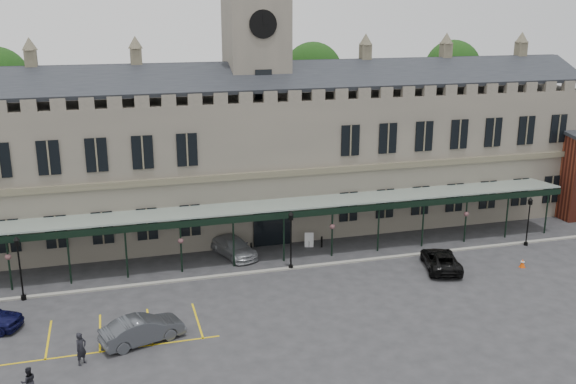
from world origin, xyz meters
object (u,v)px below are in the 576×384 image
object	(u,v)px
person_a	(81,349)
person_b	(29,381)
traffic_cone	(522,263)
car_van	(441,260)
car_left_b	(143,329)
clock_tower	(257,82)
lamp_post_mid	(291,235)
station_building	(258,157)
car_taxi	(233,247)
sign_board	(309,240)
lamp_post_left	(19,262)
lamp_post_right	(529,217)

from	to	relation	value
person_a	person_b	bearing A→B (deg)	179.63
traffic_cone	car_van	world-z (taller)	car_van
car_left_b	person_a	xyz separation A→B (m)	(-3.44, -1.63, 0.15)
clock_tower	lamp_post_mid	bearing A→B (deg)	-89.55
station_building	car_van	xyz separation A→B (m)	(11.14, -13.48, -5.74)
car_taxi	lamp_post_mid	bearing A→B (deg)	-65.95
lamp_post_mid	person_b	size ratio (longest dim) A/B	2.94
sign_board	car_taxi	xyz separation A→B (m)	(-6.45, -0.12, 0.13)
clock_tower	person_b	world-z (taller)	clock_tower
lamp_post_mid	sign_board	xyz separation A→B (m)	(2.75, 4.08, -2.14)
lamp_post_left	lamp_post_mid	world-z (taller)	lamp_post_mid
traffic_cone	car_van	bearing A→B (deg)	166.82
sign_board	person_a	bearing A→B (deg)	-125.18
clock_tower	car_taxi	xyz separation A→B (m)	(-3.62, -6.55, -12.36)
station_building	person_a	distance (m)	25.88
clock_tower	sign_board	world-z (taller)	clock_tower
car_left_b	person_a	world-z (taller)	person_a
lamp_post_left	car_left_b	world-z (taller)	lamp_post_left
lamp_post_left	clock_tower	bearing A→B (deg)	29.42
lamp_post_left	lamp_post_right	bearing A→B (deg)	-0.34
station_building	car_van	size ratio (longest dim) A/B	11.51
car_taxi	person_a	xyz separation A→B (m)	(-11.32, -13.94, 0.21)
lamp_post_mid	traffic_cone	bearing A→B (deg)	-14.65
sign_board	car_left_b	xyz separation A→B (m)	(-14.33, -12.43, 0.19)
car_van	person_b	world-z (taller)	person_b
car_left_b	person_a	distance (m)	3.81
car_van	person_a	distance (m)	26.98
station_building	traffic_cone	size ratio (longest dim) A/B	87.03
traffic_cone	person_b	world-z (taller)	person_b
station_building	person_a	xyz separation A→B (m)	(-14.94, -20.40, -5.50)
sign_board	person_b	bearing A→B (deg)	-124.51
lamp_post_mid	person_a	xyz separation A→B (m)	(-15.02, -9.98, -1.80)
clock_tower	car_taxi	size ratio (longest dim) A/B	4.77
clock_tower	traffic_cone	bearing A→B (deg)	-40.88
lamp_post_left	traffic_cone	world-z (taller)	lamp_post_left
lamp_post_mid	lamp_post_right	size ratio (longest dim) A/B	1.10
lamp_post_mid	person_b	distance (m)	21.56
clock_tower	person_a	world-z (taller)	clock_tower
clock_tower	person_a	size ratio (longest dim) A/B	12.87
traffic_cone	sign_board	bearing A→B (deg)	149.38
lamp_post_left	lamp_post_mid	distance (m)	19.11
lamp_post_mid	car_left_b	distance (m)	14.41
car_left_b	traffic_cone	bearing A→B (deg)	-100.25
lamp_post_left	person_b	bearing A→B (deg)	-82.64
lamp_post_mid	person_a	bearing A→B (deg)	-146.40
station_building	lamp_post_left	world-z (taller)	station_building
lamp_post_right	station_building	bearing A→B (deg)	152.11
traffic_cone	car_left_b	world-z (taller)	car_left_b
station_building	sign_board	world-z (taller)	station_building
station_building	car_left_b	size ratio (longest dim) A/B	12.15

